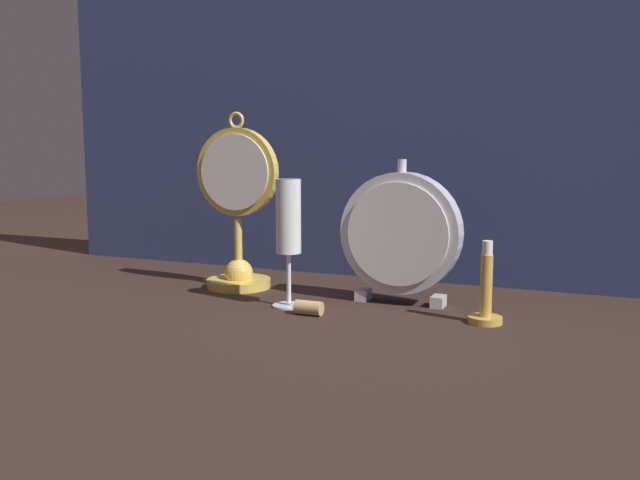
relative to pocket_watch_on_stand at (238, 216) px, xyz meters
name	(u,v)px	position (x,y,z in m)	size (l,w,h in m)	color
ground_plane	(299,314)	(0.18, -0.13, -0.13)	(4.00, 4.00, 0.00)	black
fabric_backdrop_drape	(372,80)	(0.18, 0.19, 0.24)	(1.37, 0.01, 0.75)	navy
pocket_watch_on_stand	(238,216)	(0.00, 0.00, 0.00)	(0.15, 0.11, 0.31)	gold
mantel_clock_silver	(401,234)	(0.30, -0.01, -0.01)	(0.19, 0.04, 0.23)	silver
champagne_flute	(288,226)	(0.15, -0.10, 0.00)	(0.05, 0.05, 0.20)	silver
brass_candlestick	(486,298)	(0.45, -0.08, -0.09)	(0.05, 0.05, 0.12)	gold
wine_cork	(310,307)	(0.20, -0.13, -0.12)	(0.02, 0.02, 0.04)	tan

